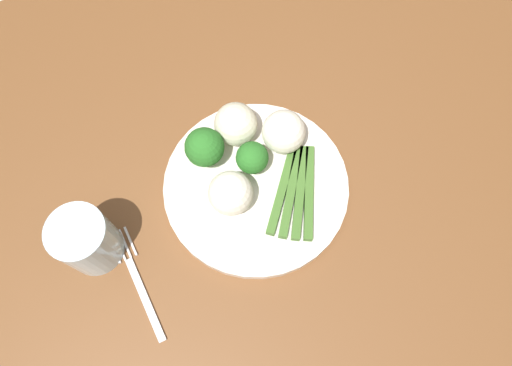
{
  "coord_description": "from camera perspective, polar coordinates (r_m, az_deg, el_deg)",
  "views": [
    {
      "loc": [
        -0.09,
        -0.26,
        1.38
      ],
      "look_at": [
        0.02,
        -0.04,
        0.77
      ],
      "focal_mm": 32.73,
      "sensor_mm": 36.0,
      "label": 1
    }
  ],
  "objects": [
    {
      "name": "water_glass",
      "position": [
        0.65,
        -20.01,
        -6.6
      ],
      "size": [
        0.08,
        0.08,
        0.09
      ],
      "primitive_type": "cylinder",
      "color": "silver",
      "rests_on": "dining_table"
    },
    {
      "name": "cauliflower_front_left",
      "position": [
        0.63,
        -3.1,
        -1.26
      ],
      "size": [
        0.06,
        0.06,
        0.06
      ],
      "primitive_type": "sphere",
      "color": "white",
      "rests_on": "plate"
    },
    {
      "name": "cauliflower_near_fork",
      "position": [
        0.67,
        -2.49,
        7.21
      ],
      "size": [
        0.06,
        0.06,
        0.06
      ],
      "primitive_type": "sphere",
      "color": "beige",
      "rests_on": "plate"
    },
    {
      "name": "ground_plane",
      "position": [
        1.42,
        -1.5,
        -10.49
      ],
      "size": [
        6.0,
        6.0,
        0.02
      ],
      "primitive_type": "cube",
      "color": "#B7A88E"
    },
    {
      "name": "asparagus_bundle",
      "position": [
        0.66,
        4.85,
        -0.96
      ],
      "size": [
        0.12,
        0.14,
        0.01
      ],
      "rotation": [
        0.0,
        0.0,
        4.08
      ],
      "color": "#3D6626",
      "rests_on": "plate"
    },
    {
      "name": "plate",
      "position": [
        0.67,
        0.0,
        -0.39
      ],
      "size": [
        0.27,
        0.27,
        0.01
      ],
      "primitive_type": "cylinder",
      "color": "silver",
      "rests_on": "dining_table"
    },
    {
      "name": "fork",
      "position": [
        0.66,
        -14.22,
        -11.63
      ],
      "size": [
        0.03,
        0.17,
        0.0
      ],
      "rotation": [
        0.0,
        0.0,
        1.58
      ],
      "color": "silver",
      "rests_on": "dining_table"
    },
    {
      "name": "broccoli_front",
      "position": [
        0.65,
        -0.47,
        3.07
      ],
      "size": [
        0.05,
        0.05,
        0.06
      ],
      "color": "#568E33",
      "rests_on": "plate"
    },
    {
      "name": "dining_table",
      "position": [
        0.79,
        -2.67,
        -1.32
      ],
      "size": [
        1.3,
        0.93,
        0.75
      ],
      "color": "brown",
      "rests_on": "ground_plane"
    },
    {
      "name": "cauliflower_edge",
      "position": [
        0.66,
        3.5,
        6.09
      ],
      "size": [
        0.06,
        0.06,
        0.06
      ],
      "primitive_type": "sphere",
      "color": "white",
      "rests_on": "plate"
    },
    {
      "name": "broccoli_near_center",
      "position": [
        0.65,
        -6.31,
        4.32
      ],
      "size": [
        0.06,
        0.06,
        0.07
      ],
      "color": "#568E33",
      "rests_on": "plate"
    }
  ]
}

